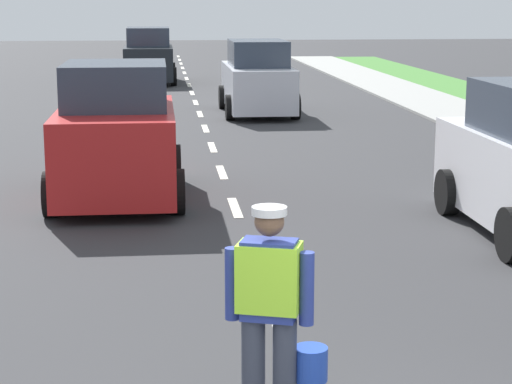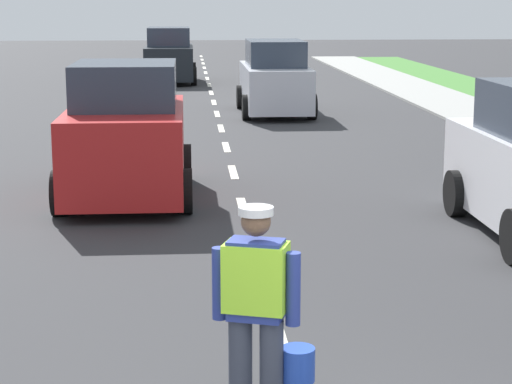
{
  "view_description": "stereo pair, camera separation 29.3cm",
  "coord_description": "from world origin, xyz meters",
  "px_view_note": "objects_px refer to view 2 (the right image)",
  "views": [
    {
      "loc": [
        -1.13,
        -5.26,
        3.14
      ],
      "look_at": [
        -0.1,
        4.58,
        1.1
      ],
      "focal_mm": 65.62,
      "sensor_mm": 36.0,
      "label": 1
    },
    {
      "loc": [
        -0.83,
        -5.28,
        3.14
      ],
      "look_at": [
        -0.1,
        4.58,
        1.1
      ],
      "focal_mm": 65.62,
      "sensor_mm": 36.0,
      "label": 2
    }
  ],
  "objects_px": {
    "road_worker": "(259,304)",
    "car_oncoming_lead": "(126,136)",
    "car_oncoming_third": "(169,57)",
    "car_outgoing_far": "(275,80)"
  },
  "relations": [
    {
      "from": "car_oncoming_lead",
      "to": "car_oncoming_third",
      "type": "bearing_deg",
      "value": 89.14
    },
    {
      "from": "road_worker",
      "to": "car_oncoming_third",
      "type": "xyz_separation_m",
      "value": [
        -1.16,
        29.71,
        0.04
      ]
    },
    {
      "from": "road_worker",
      "to": "car_oncoming_third",
      "type": "height_order",
      "value": "car_oncoming_third"
    },
    {
      "from": "car_outgoing_far",
      "to": "car_oncoming_third",
      "type": "bearing_deg",
      "value": 106.67
    },
    {
      "from": "car_outgoing_far",
      "to": "road_worker",
      "type": "bearing_deg",
      "value": -95.7
    },
    {
      "from": "road_worker",
      "to": "car_oncoming_lead",
      "type": "xyz_separation_m",
      "value": [
        -1.48,
        8.3,
        0.07
      ]
    },
    {
      "from": "car_oncoming_third",
      "to": "car_outgoing_far",
      "type": "bearing_deg",
      "value": -73.33
    },
    {
      "from": "road_worker",
      "to": "car_outgoing_far",
      "type": "xyz_separation_m",
      "value": [
        1.93,
        19.37,
        0.02
      ]
    },
    {
      "from": "road_worker",
      "to": "car_oncoming_third",
      "type": "distance_m",
      "value": 29.74
    },
    {
      "from": "road_worker",
      "to": "car_outgoing_far",
      "type": "bearing_deg",
      "value": 84.3
    }
  ]
}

